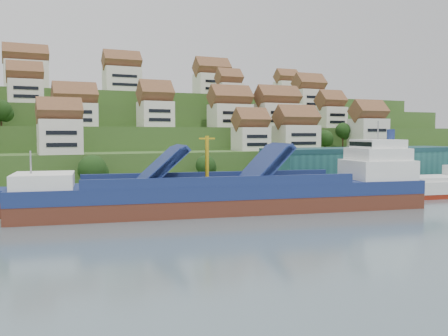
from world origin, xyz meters
TOP-DOWN VIEW (x-y plane):
  - ground at (0.00, 0.00)m, footprint 300.00×300.00m
  - quay at (20.00, 15.00)m, footprint 180.00×14.00m
  - hillside at (0.00, 103.55)m, footprint 260.00×128.00m
  - hillside_village at (0.50, 61.81)m, footprint 157.39×61.81m
  - hillside_trees at (-6.52, 46.01)m, footprint 133.14×61.69m
  - warehouse at (52.00, 17.00)m, footprint 60.00×15.00m
  - flagpole at (18.11, 10.00)m, footprint 1.28×0.16m
  - cargo_ship at (3.17, -0.57)m, footprint 85.15×27.55m
  - second_ship at (62.33, -0.39)m, footprint 30.45×15.38m

SIDE VIEW (x-z plane):
  - ground at x=0.00m, z-range 0.00..0.00m
  - quay at x=20.00m, z-range 0.00..2.20m
  - second_ship at x=62.33m, z-range -1.67..6.76m
  - cargo_ship at x=3.17m, z-range -5.86..12.89m
  - flagpole at x=18.11m, z-range 2.88..10.88m
  - warehouse at x=52.00m, z-range 2.20..12.20m
  - hillside at x=0.00m, z-range -4.84..26.16m
  - hillside_trees at x=-6.52m, z-range 1.54..32.86m
  - hillside_village at x=0.50m, z-range 10.22..39.30m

